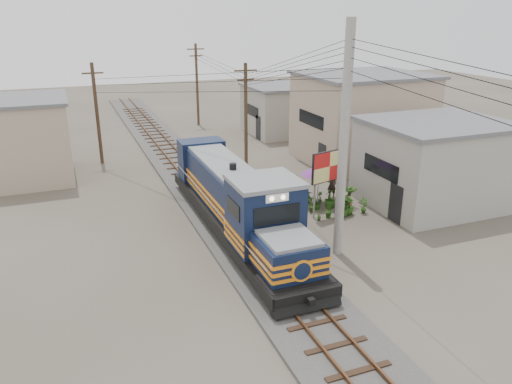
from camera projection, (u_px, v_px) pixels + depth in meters
name	position (u px, v px, depth m)	size (l,w,h in m)	color
ground	(260.00, 261.00, 21.60)	(120.00, 120.00, 0.00)	#473F35
ballast	(200.00, 188.00, 30.33)	(3.60, 70.00, 0.16)	#595651
track	(199.00, 185.00, 30.27)	(1.15, 70.00, 0.12)	#51331E
locomotive	(237.00, 202.00, 23.66)	(2.77, 15.06, 3.73)	black
utility_pole_main	(344.00, 144.00, 20.66)	(0.40, 0.40, 10.00)	#9E9B93
wooden_pole_mid	(246.00, 113.00, 34.15)	(1.60, 0.24, 7.00)	#4C3826
wooden_pole_far	(197.00, 83.00, 46.44)	(1.60, 0.24, 7.50)	#4C3826
wooden_pole_left	(97.00, 112.00, 34.41)	(1.60, 0.24, 7.00)	#4C3826
power_lines	(199.00, 64.00, 26.42)	(9.65, 19.00, 3.30)	black
shophouse_front	(435.00, 163.00, 27.35)	(7.35, 6.30, 4.70)	gray
shophouse_mid	(361.00, 118.00, 35.33)	(8.40, 7.35, 6.20)	tan
shophouse_back	(284.00, 109.00, 43.92)	(6.30, 6.30, 4.20)	gray
shophouse_left	(19.00, 140.00, 31.31)	(6.30, 6.30, 5.20)	tan
billboard	(329.00, 168.00, 25.76)	(2.22, 0.68, 3.49)	#99999E
market_umbrella	(319.00, 170.00, 27.39)	(2.48, 2.48, 2.25)	black
vendor	(332.00, 185.00, 28.76)	(0.57, 0.38, 1.57)	black
plant_nursery	(331.00, 203.00, 26.90)	(3.41, 3.26, 1.10)	#264E16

